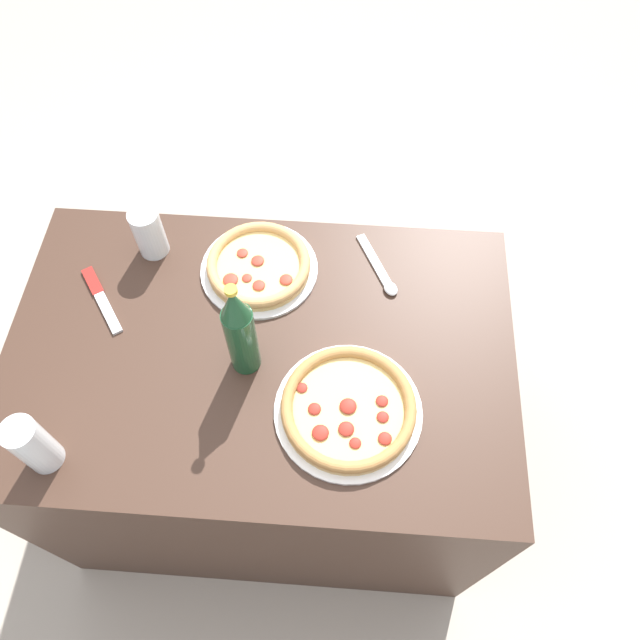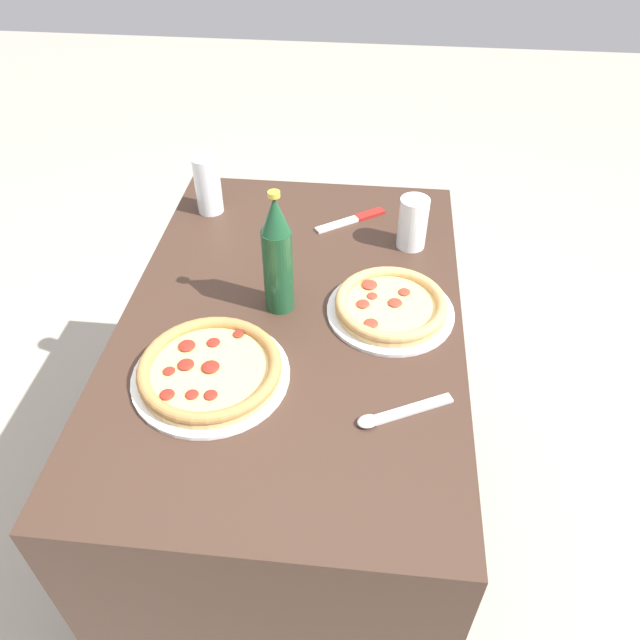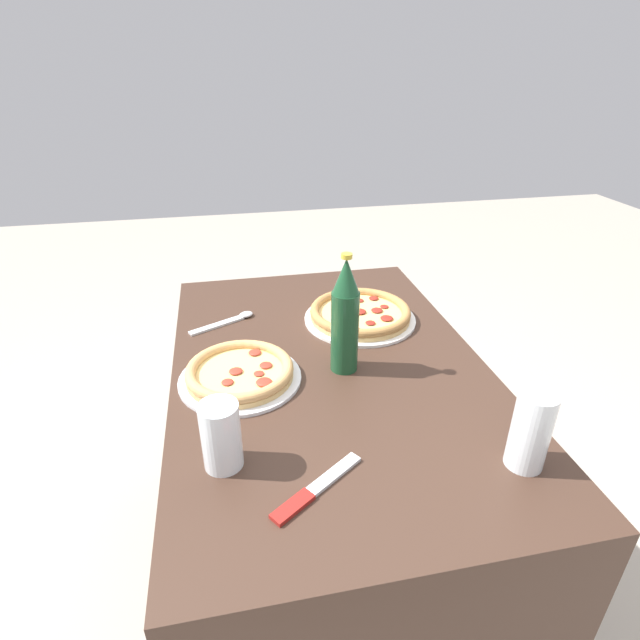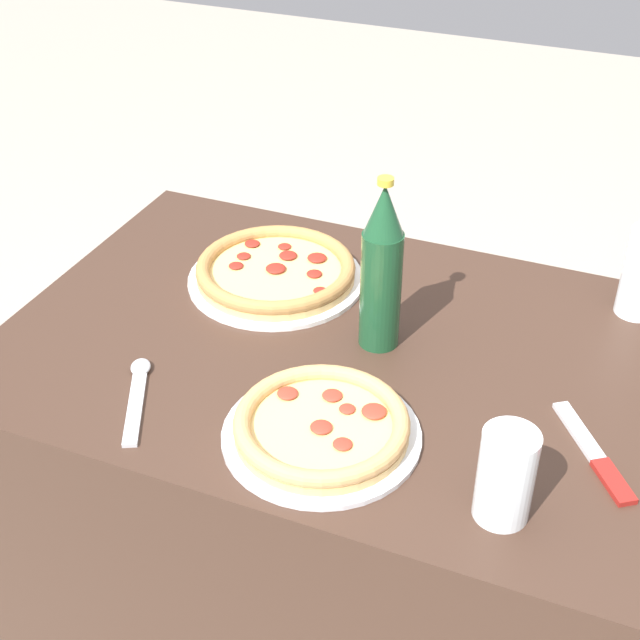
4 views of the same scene
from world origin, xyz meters
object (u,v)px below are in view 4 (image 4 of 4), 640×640
(beer_bottle, at_px, (382,269))
(pizza_salami, at_px, (322,427))
(glass_lemonade, at_px, (505,480))
(pizza_pepperoni, at_px, (276,272))
(spoon, at_px, (138,389))
(knife, at_px, (595,456))

(beer_bottle, bearing_deg, pizza_salami, -89.64)
(glass_lemonade, distance_m, beer_bottle, 0.38)
(beer_bottle, bearing_deg, pizza_pepperoni, 155.65)
(pizza_pepperoni, relative_size, spoon, 1.69)
(knife, bearing_deg, beer_bottle, 158.65)
(beer_bottle, distance_m, knife, 0.39)
(pizza_salami, distance_m, beer_bottle, 0.26)
(pizza_pepperoni, bearing_deg, glass_lemonade, -38.62)
(pizza_salami, distance_m, pizza_pepperoni, 0.40)
(pizza_pepperoni, relative_size, glass_lemonade, 2.37)
(glass_lemonade, distance_m, knife, 0.18)
(pizza_salami, height_order, beer_bottle, beer_bottle)
(knife, xyz_separation_m, spoon, (-0.62, -0.11, 0.00))
(pizza_salami, relative_size, beer_bottle, 0.97)
(pizza_pepperoni, bearing_deg, beer_bottle, -24.35)
(spoon, bearing_deg, knife, 9.94)
(knife, bearing_deg, glass_lemonade, -123.22)
(spoon, bearing_deg, beer_bottle, 41.36)
(pizza_pepperoni, relative_size, knife, 1.73)
(pizza_salami, bearing_deg, spoon, -177.88)
(knife, relative_size, spoon, 0.98)
(beer_bottle, bearing_deg, spoon, -138.64)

